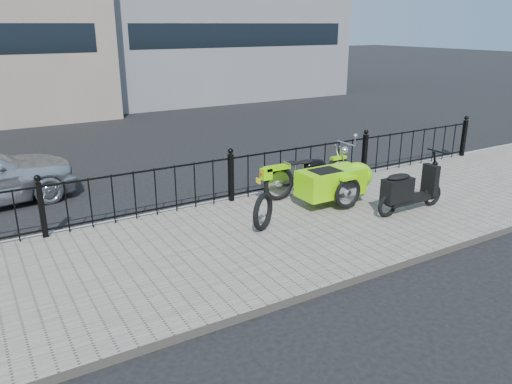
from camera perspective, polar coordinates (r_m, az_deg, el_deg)
ground at (r=8.99m, az=1.10°, el=-4.08°), size 120.00×120.00×0.00m
sidewalk at (r=8.58m, az=2.87°, el=-4.82°), size 30.00×3.80×0.12m
curb at (r=10.13m, az=-3.20°, el=-1.06°), size 30.00×0.10×0.12m
iron_fence at (r=9.85m, az=-2.87°, el=1.59°), size 14.11×0.11×1.08m
motorcycle_sidecar at (r=9.90m, az=8.83°, el=1.53°), size 2.28×1.48×0.98m
scooter at (r=9.65m, az=16.91°, el=0.17°), size 1.63×0.47×1.10m
spare_tire at (r=8.47m, az=0.80°, el=-2.27°), size 0.61×0.44×0.66m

